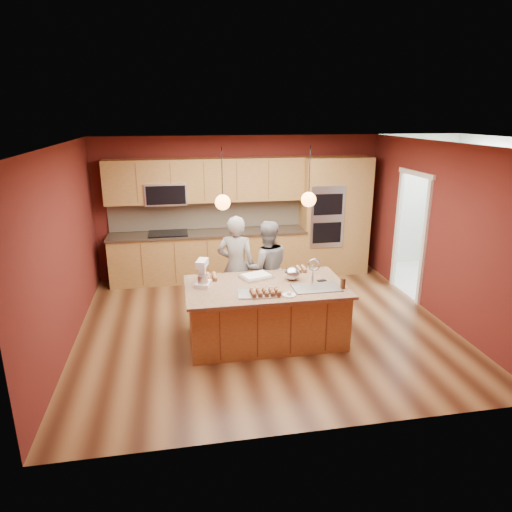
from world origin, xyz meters
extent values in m
plane|color=#412212|center=(0.00, 0.00, 0.00)|extent=(5.50, 5.50, 0.00)
plane|color=white|center=(0.00, 0.00, 2.70)|extent=(5.50, 5.50, 0.00)
plane|color=#541915|center=(0.00, 2.50, 1.35)|extent=(5.50, 0.00, 5.50)
plane|color=#541915|center=(0.00, -2.50, 1.35)|extent=(5.50, 0.00, 5.50)
plane|color=#541915|center=(-2.75, 0.00, 1.35)|extent=(0.00, 5.00, 5.00)
plane|color=#541915|center=(2.75, 0.00, 1.35)|extent=(0.00, 5.00, 5.00)
cube|color=olive|center=(-0.65, 2.20, 0.45)|extent=(3.70, 0.60, 0.90)
cube|color=#31291E|center=(-0.65, 2.19, 0.92)|extent=(3.74, 0.64, 0.04)
cube|color=#C4B493|center=(-0.65, 2.48, 1.22)|extent=(3.70, 0.03, 0.56)
cube|color=olive|center=(-0.65, 2.32, 1.90)|extent=(3.70, 0.36, 0.80)
cube|color=black|center=(-1.40, 2.18, 0.94)|extent=(0.72, 0.52, 0.03)
cube|color=#B7BABE|center=(-1.40, 2.30, 1.68)|extent=(0.76, 0.40, 0.40)
cube|color=olive|center=(1.60, 2.20, 1.15)|extent=(0.80, 0.60, 2.30)
cube|color=#B7BABE|center=(1.60, 1.90, 1.20)|extent=(0.66, 0.04, 1.20)
cube|color=olive|center=(2.25, 2.20, 1.15)|extent=(0.50, 0.60, 2.30)
plane|color=beige|center=(3.65, 1.20, 0.00)|extent=(2.60, 2.60, 0.00)
plane|color=silver|center=(4.55, 1.20, 1.35)|extent=(0.00, 2.70, 2.70)
cube|color=silver|center=(4.35, 1.20, 1.95)|extent=(0.35, 2.40, 0.75)
cylinder|color=black|center=(-0.64, -0.45, 2.35)|extent=(0.01, 0.01, 0.70)
sphere|color=#ED8E3F|center=(-0.64, -0.45, 2.00)|extent=(0.20, 0.20, 0.20)
cylinder|color=black|center=(0.51, -0.45, 2.35)|extent=(0.01, 0.01, 0.70)
sphere|color=#ED8E3F|center=(0.51, -0.45, 2.00)|extent=(0.20, 0.20, 0.20)
cube|color=olive|center=(-0.07, -0.45, 0.39)|extent=(2.12, 1.15, 0.78)
cube|color=tan|center=(-0.07, -0.45, 0.80)|extent=(2.22, 1.25, 0.04)
cube|color=#B7BABE|center=(0.60, -0.67, 0.74)|extent=(0.64, 0.37, 0.18)
imported|color=black|center=(-0.36, 0.43, 0.81)|extent=(0.69, 0.56, 1.63)
imported|color=slate|center=(0.12, 0.43, 0.76)|extent=(0.75, 0.59, 1.52)
cube|color=white|center=(-0.93, -0.31, 0.85)|extent=(0.26, 0.30, 0.06)
cube|color=white|center=(-0.93, -0.21, 1.00)|extent=(0.12, 0.10, 0.25)
cube|color=white|center=(-0.93, -0.29, 1.14)|extent=(0.20, 0.28, 0.10)
cylinder|color=silver|center=(-0.93, -0.35, 0.91)|extent=(0.15, 0.15, 0.14)
cube|color=silver|center=(-0.14, -0.11, 0.83)|extent=(0.51, 0.45, 0.03)
cube|color=white|center=(-0.14, -0.11, 0.85)|extent=(0.44, 0.37, 0.02)
cube|color=#B7BABE|center=(-0.26, -0.74, 0.83)|extent=(0.50, 0.38, 0.02)
ellipsoid|color=silver|center=(0.35, -0.29, 0.91)|extent=(0.23, 0.23, 0.20)
cylinder|color=silver|center=(0.16, -0.86, 0.82)|extent=(0.18, 0.18, 0.01)
cylinder|color=#3C210F|center=(0.94, -0.74, 0.89)|extent=(0.07, 0.07, 0.14)
cube|color=black|center=(0.75, -0.42, 0.82)|extent=(0.14, 0.10, 0.01)
cube|color=white|center=(4.19, 0.89, 0.50)|extent=(0.67, 0.69, 1.01)
cube|color=white|center=(4.22, 1.54, 0.45)|extent=(0.63, 0.64, 0.90)
camera|label=1|loc=(-1.25, -6.23, 3.10)|focal=32.00mm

